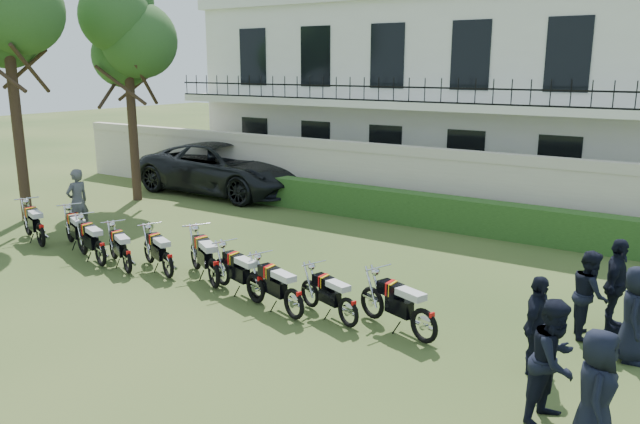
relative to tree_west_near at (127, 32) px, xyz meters
The scene contains 23 objects.
ground 11.83m from the tree_west_near, 29.14° to the right, with size 100.00×100.00×0.00m, color #2B461C.
perimeter_wall 10.56m from the tree_west_near, 18.53° to the left, with size 30.00×0.35×2.30m.
hedge 11.54m from the tree_west_near, 12.48° to the left, with size 18.00×0.60×1.00m, color #204017.
building 12.86m from the tree_west_near, 45.01° to the left, with size 20.40×9.60×7.40m.
tree_west_near is the anchor object (origin of this frame).
motorcycle_0 8.18m from the tree_west_near, 64.72° to the right, with size 2.00×0.90×1.14m.
motorcycle_1 8.70m from the tree_west_near, 52.21° to the right, with size 1.93×0.95×1.12m.
motorcycle_2 9.54m from the tree_west_near, 47.15° to the right, with size 1.94×0.84×1.10m.
motorcycle_3 10.13m from the tree_west_near, 42.41° to the right, with size 1.75×0.93×1.03m.
motorcycle_4 10.64m from the tree_west_near, 36.65° to the right, with size 1.80×0.90×1.05m.
motorcycle_5 11.56m from the tree_west_near, 31.81° to the right, with size 1.88×1.15×1.15m.
motorcycle_6 12.67m from the tree_west_near, 29.11° to the right, with size 1.90×0.80×1.07m.
motorcycle_7 13.70m from the tree_west_near, 27.59° to the right, with size 1.87×0.81×1.06m.
motorcycle_8 14.49m from the tree_west_near, 24.50° to the right, with size 1.72×0.78×0.98m.
motorcycle_9 15.68m from the tree_west_near, 21.65° to the right, with size 1.91×0.86×1.09m.
suv 5.91m from the tree_west_near, 55.08° to the left, with size 3.20×6.94×1.93m, color black.
inspector 6.77m from the tree_west_near, 61.50° to the right, with size 0.69×0.46×1.90m, color #59595E.
officer_0 18.93m from the tree_west_near, 23.21° to the right, with size 0.82×0.53×1.67m, color black.
officer_1 18.18m from the tree_west_near, 22.56° to the right, with size 0.86×0.67×1.77m, color black.
officer_2 17.27m from the tree_west_near, 19.23° to the right, with size 0.95×0.40×1.62m, color black.
officer_3 18.05m from the tree_west_near, 13.72° to the right, with size 0.80×0.52×1.64m, color black.
officer_4 17.16m from the tree_west_near, 12.31° to the right, with size 0.78×0.61×1.61m, color black.
officer_5 17.36m from the tree_west_near, 10.19° to the right, with size 1.03×0.43×1.75m, color black.
Camera 1 is at (8.78, -9.95, 4.81)m, focal length 35.00 mm.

